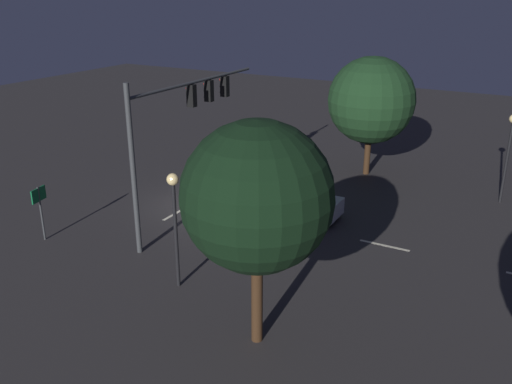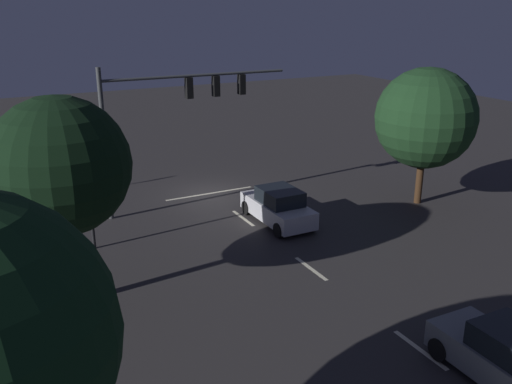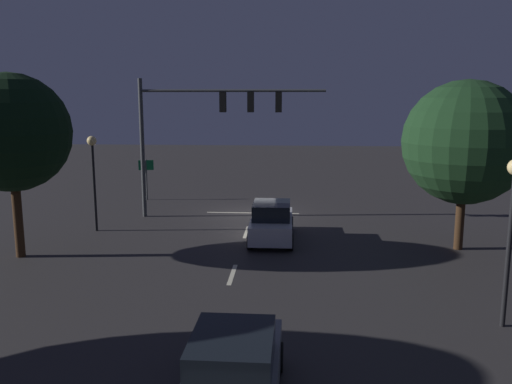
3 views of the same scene
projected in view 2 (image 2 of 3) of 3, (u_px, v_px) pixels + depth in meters
The scene contains 12 objects.
ground_plane at pixel (211, 194), 29.90m from camera, with size 80.00×80.00×0.00m, color #2D2B2B.
traffic_signal_assembly at pixel (173, 105), 26.34m from camera, with size 9.47×0.47×7.15m.
lane_dash_far at pixel (243, 218), 26.53m from camera, with size 2.20×0.16×0.01m, color beige.
lane_dash_mid at pixel (311, 268), 21.49m from camera, with size 2.20×0.16×0.01m, color beige.
lane_dash_near at pixel (420, 350), 16.46m from camera, with size 2.20×0.16×0.01m, color beige.
stop_bar at pixel (210, 193), 30.00m from camera, with size 5.00×0.16×0.01m, color beige.
car_approaching at pixel (278, 207), 25.78m from camera, with size 1.90×4.37×1.70m.
car_distant at pixel (509, 359), 14.72m from camera, with size 1.95×4.39×1.70m.
street_lamp_right_kerb at pixel (87, 177), 22.25m from camera, with size 0.44×0.44×4.46m.
route_sign at pixel (68, 163), 29.26m from camera, with size 0.89×0.25×2.49m.
tree_left_near at pixel (426, 118), 27.20m from camera, with size 5.00×5.00×6.93m.
tree_right_far at pixel (60, 166), 17.51m from camera, with size 4.52×4.52×7.16m.
Camera 2 is at (10.82, 26.21, 9.79)m, focal length 38.69 mm.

